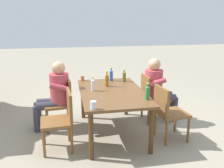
{
  "coord_description": "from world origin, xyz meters",
  "views": [
    {
      "loc": [
        -3.76,
        0.71,
        1.9
      ],
      "look_at": [
        0.0,
        0.0,
        0.85
      ],
      "focal_mm": 39.96,
      "sensor_mm": 36.0,
      "label": 1
    }
  ],
  "objects_px": {
    "chair_far_right": "(62,101)",
    "dining_table": "(112,96)",
    "chair_far_left": "(62,117)",
    "bottle_amber": "(107,80)",
    "person_in_plaid_shirt": "(157,87)",
    "bottle_green": "(148,92)",
    "cup_glass": "(93,105)",
    "bottle_olive": "(124,76)",
    "chair_near_right": "(151,96)",
    "bottle_clear": "(93,85)",
    "backpack_by_near_side": "(95,96)",
    "cup_terracotta": "(82,78)",
    "bottle_blue": "(111,75)",
    "person_in_white_shirt": "(55,92)",
    "chair_near_left": "(168,110)"
  },
  "relations": [
    {
      "from": "chair_far_right",
      "to": "dining_table",
      "type": "bearing_deg",
      "value": -115.21
    },
    {
      "from": "dining_table",
      "to": "chair_far_right",
      "type": "relative_size",
      "value": 1.89
    },
    {
      "from": "chair_far_left",
      "to": "bottle_amber",
      "type": "distance_m",
      "value": 1.08
    },
    {
      "from": "person_in_plaid_shirt",
      "to": "bottle_green",
      "type": "xyz_separation_m",
      "value": [
        -0.87,
        0.49,
        0.18
      ]
    },
    {
      "from": "bottle_amber",
      "to": "cup_glass",
      "type": "xyz_separation_m",
      "value": [
        -1.04,
        0.35,
        -0.06
      ]
    },
    {
      "from": "bottle_green",
      "to": "bottle_olive",
      "type": "bearing_deg",
      "value": 5.18
    },
    {
      "from": "bottle_olive",
      "to": "cup_glass",
      "type": "distance_m",
      "value": 1.48
    },
    {
      "from": "dining_table",
      "to": "chair_near_right",
      "type": "distance_m",
      "value": 0.9
    },
    {
      "from": "dining_table",
      "to": "bottle_clear",
      "type": "distance_m",
      "value": 0.36
    },
    {
      "from": "cup_glass",
      "to": "backpack_by_near_side",
      "type": "bearing_deg",
      "value": -7.43
    },
    {
      "from": "dining_table",
      "to": "bottle_green",
      "type": "bearing_deg",
      "value": -139.66
    },
    {
      "from": "bottle_clear",
      "to": "cup_glass",
      "type": "relative_size",
      "value": 2.16
    },
    {
      "from": "person_in_plaid_shirt",
      "to": "cup_terracotta",
      "type": "bearing_deg",
      "value": 73.82
    },
    {
      "from": "bottle_blue",
      "to": "backpack_by_near_side",
      "type": "xyz_separation_m",
      "value": [
        0.69,
        0.22,
        -0.63
      ]
    },
    {
      "from": "dining_table",
      "to": "bottle_amber",
      "type": "height_order",
      "value": "bottle_amber"
    },
    {
      "from": "chair_near_right",
      "to": "bottle_amber",
      "type": "xyz_separation_m",
      "value": [
        -0.07,
        0.84,
        0.36
      ]
    },
    {
      "from": "cup_terracotta",
      "to": "chair_near_right",
      "type": "bearing_deg",
      "value": -107.6
    },
    {
      "from": "chair_near_right",
      "to": "bottle_olive",
      "type": "relative_size",
      "value": 3.73
    },
    {
      "from": "cup_glass",
      "to": "bottle_green",
      "type": "bearing_deg",
      "value": -73.17
    },
    {
      "from": "bottle_green",
      "to": "chair_near_right",
      "type": "bearing_deg",
      "value": -23.49
    },
    {
      "from": "person_in_white_shirt",
      "to": "bottle_blue",
      "type": "height_order",
      "value": "person_in_white_shirt"
    },
    {
      "from": "chair_near_left",
      "to": "dining_table",
      "type": "bearing_deg",
      "value": 64.76
    },
    {
      "from": "bottle_amber",
      "to": "cup_glass",
      "type": "height_order",
      "value": "bottle_amber"
    },
    {
      "from": "bottle_blue",
      "to": "bottle_amber",
      "type": "height_order",
      "value": "bottle_amber"
    },
    {
      "from": "person_in_plaid_shirt",
      "to": "bottle_amber",
      "type": "relative_size",
      "value": 4.32
    },
    {
      "from": "chair_far_left",
      "to": "bottle_amber",
      "type": "height_order",
      "value": "bottle_amber"
    },
    {
      "from": "person_in_white_shirt",
      "to": "bottle_olive",
      "type": "xyz_separation_m",
      "value": [
        0.18,
        -1.24,
        0.17
      ]
    },
    {
      "from": "dining_table",
      "to": "backpack_by_near_side",
      "type": "bearing_deg",
      "value": 4.72
    },
    {
      "from": "bottle_clear",
      "to": "bottle_olive",
      "type": "xyz_separation_m",
      "value": [
        0.47,
        -0.63,
        -0.0
      ]
    },
    {
      "from": "chair_far_right",
      "to": "bottle_green",
      "type": "relative_size",
      "value": 3.47
    },
    {
      "from": "bottle_amber",
      "to": "bottle_blue",
      "type": "bearing_deg",
      "value": -21.38
    },
    {
      "from": "chair_far_right",
      "to": "bottle_olive",
      "type": "xyz_separation_m",
      "value": [
        0.17,
        -1.13,
        0.34
      ]
    },
    {
      "from": "bottle_amber",
      "to": "cup_terracotta",
      "type": "relative_size",
      "value": 2.87
    },
    {
      "from": "bottle_clear",
      "to": "backpack_by_near_side",
      "type": "bearing_deg",
      "value": -8.3
    },
    {
      "from": "bottle_green",
      "to": "backpack_by_near_side",
      "type": "relative_size",
      "value": 0.57
    },
    {
      "from": "chair_far_left",
      "to": "person_in_white_shirt",
      "type": "bearing_deg",
      "value": 8.47
    },
    {
      "from": "chair_far_left",
      "to": "cup_glass",
      "type": "height_order",
      "value": "chair_far_left"
    },
    {
      "from": "chair_far_right",
      "to": "bottle_olive",
      "type": "bearing_deg",
      "value": -81.3
    },
    {
      "from": "person_in_white_shirt",
      "to": "cup_glass",
      "type": "height_order",
      "value": "person_in_white_shirt"
    },
    {
      "from": "chair_far_left",
      "to": "bottle_clear",
      "type": "bearing_deg",
      "value": -48.76
    },
    {
      "from": "bottle_amber",
      "to": "cup_terracotta",
      "type": "distance_m",
      "value": 0.6
    },
    {
      "from": "bottle_blue",
      "to": "cup_glass",
      "type": "distance_m",
      "value": 1.49
    },
    {
      "from": "dining_table",
      "to": "bottle_blue",
      "type": "relative_size",
      "value": 6.41
    },
    {
      "from": "chair_near_right",
      "to": "backpack_by_near_side",
      "type": "relative_size",
      "value": 1.98
    },
    {
      "from": "backpack_by_near_side",
      "to": "chair_far_left",
      "type": "bearing_deg",
      "value": 158.01
    },
    {
      "from": "chair_near_right",
      "to": "chair_far_left",
      "type": "bearing_deg",
      "value": 114.47
    },
    {
      "from": "chair_far_left",
      "to": "cup_terracotta",
      "type": "relative_size",
      "value": 9.13
    },
    {
      "from": "chair_far_left",
      "to": "cup_glass",
      "type": "xyz_separation_m",
      "value": [
        -0.38,
        -0.42,
        0.3
      ]
    },
    {
      "from": "cup_glass",
      "to": "chair_far_right",
      "type": "bearing_deg",
      "value": 20.42
    },
    {
      "from": "chair_near_right",
      "to": "backpack_by_near_side",
      "type": "distance_m",
      "value": 1.37
    }
  ]
}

